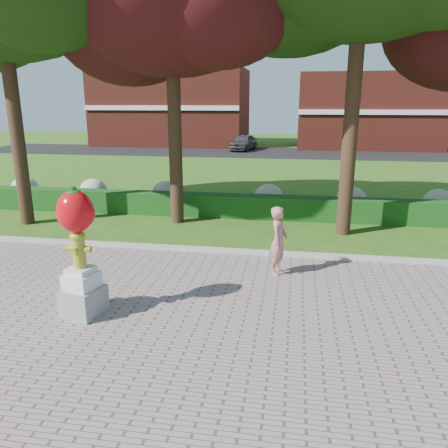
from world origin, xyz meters
The scene contains 11 objects.
ground centered at (0.00, 0.00, 0.00)m, with size 100.00×100.00×0.00m, color #2D5A16.
walkway centered at (0.00, -4.00, 0.02)m, with size 40.00×14.00×0.04m, color gray.
curb centered at (0.00, 3.00, 0.07)m, with size 40.00×0.18×0.15m, color #ADADA5.
lawn_hedge centered at (0.00, 7.00, 0.40)m, with size 24.00×0.70×0.80m, color #144213.
hydrangea_row centered at (0.57, 8.00, 0.55)m, with size 20.10×1.10×0.99m.
street centered at (0.00, 28.00, 0.01)m, with size 50.00×8.00×0.02m, color black.
building_left centered at (-10.00, 34.00, 3.50)m, with size 14.00×8.00×7.00m, color maroon.
building_right centered at (8.00, 34.00, 3.20)m, with size 12.00×8.00×6.40m, color maroon.
hydrant_sculpture centered at (-1.96, -0.96, 1.36)m, with size 0.82×0.82×2.49m.
woman centered at (1.63, 1.71, 0.86)m, with size 0.60×0.39×1.64m, color tan.
parked_car centered at (-2.52, 29.29, 0.70)m, with size 1.61×4.01×1.36m, color #3D4044.
Camera 1 is at (1.95, -8.09, 3.99)m, focal length 35.00 mm.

